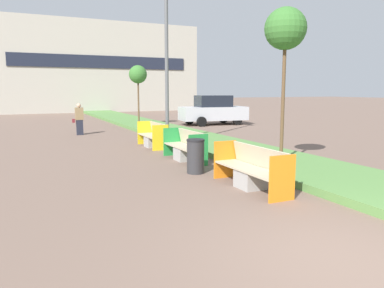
{
  "coord_description": "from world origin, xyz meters",
  "views": [
    {
      "loc": [
        -3.75,
        -3.29,
        2.21
      ],
      "look_at": [
        0.9,
        6.76,
        0.6
      ],
      "focal_mm": 35.0,
      "sensor_mm": 36.0,
      "label": 1
    }
  ],
  "objects_px": {
    "parked_car_distant": "(213,110)",
    "litter_bin": "(196,156)",
    "bench_green_frame": "(185,149)",
    "street_lamp_post": "(166,20)",
    "bench_orange_frame": "(252,172)",
    "bench_yellow_frame": "(153,138)",
    "sapling_tree_near": "(285,30)",
    "sapling_tree_far": "(138,75)",
    "pedestrian_walking": "(79,119)"
  },
  "relations": [
    {
      "from": "bench_yellow_frame",
      "to": "bench_green_frame",
      "type": "bearing_deg",
      "value": -89.96
    },
    {
      "from": "bench_orange_frame",
      "to": "street_lamp_post",
      "type": "distance_m",
      "value": 8.21
    },
    {
      "from": "bench_yellow_frame",
      "to": "sapling_tree_far",
      "type": "bearing_deg",
      "value": 76.68
    },
    {
      "from": "bench_green_frame",
      "to": "sapling_tree_near",
      "type": "xyz_separation_m",
      "value": [
        2.08,
        -2.11,
        3.46
      ]
    },
    {
      "from": "bench_yellow_frame",
      "to": "sapling_tree_far",
      "type": "height_order",
      "value": "sapling_tree_far"
    },
    {
      "from": "bench_green_frame",
      "to": "street_lamp_post",
      "type": "xyz_separation_m",
      "value": [
        0.61,
        3.15,
        4.48
      ]
    },
    {
      "from": "bench_orange_frame",
      "to": "sapling_tree_far",
      "type": "relative_size",
      "value": 0.62
    },
    {
      "from": "bench_orange_frame",
      "to": "pedestrian_walking",
      "type": "bearing_deg",
      "value": 99.52
    },
    {
      "from": "bench_orange_frame",
      "to": "sapling_tree_far",
      "type": "height_order",
      "value": "sapling_tree_far"
    },
    {
      "from": "bench_orange_frame",
      "to": "sapling_tree_far",
      "type": "xyz_separation_m",
      "value": [
        2.08,
        15.61,
        2.74
      ]
    },
    {
      "from": "bench_green_frame",
      "to": "bench_yellow_frame",
      "type": "relative_size",
      "value": 1.1
    },
    {
      "from": "bench_green_frame",
      "to": "litter_bin",
      "type": "height_order",
      "value": "bench_green_frame"
    },
    {
      "from": "litter_bin",
      "to": "sapling_tree_near",
      "type": "distance_m",
      "value": 4.25
    },
    {
      "from": "bench_yellow_frame",
      "to": "sapling_tree_near",
      "type": "distance_m",
      "value": 6.59
    },
    {
      "from": "street_lamp_post",
      "to": "parked_car_distant",
      "type": "distance_m",
      "value": 10.21
    },
    {
      "from": "street_lamp_post",
      "to": "bench_orange_frame",
      "type": "bearing_deg",
      "value": -95.08
    },
    {
      "from": "bench_orange_frame",
      "to": "bench_green_frame",
      "type": "bearing_deg",
      "value": 90.04
    },
    {
      "from": "sapling_tree_near",
      "to": "pedestrian_walking",
      "type": "distance_m",
      "value": 11.65
    },
    {
      "from": "parked_car_distant",
      "to": "sapling_tree_far",
      "type": "bearing_deg",
      "value": 169.42
    },
    {
      "from": "bench_green_frame",
      "to": "sapling_tree_far",
      "type": "xyz_separation_m",
      "value": [
        2.08,
        11.9,
        2.75
      ]
    },
    {
      "from": "bench_orange_frame",
      "to": "bench_yellow_frame",
      "type": "distance_m",
      "value": 6.81
    },
    {
      "from": "bench_green_frame",
      "to": "litter_bin",
      "type": "relative_size",
      "value": 2.27
    },
    {
      "from": "parked_car_distant",
      "to": "street_lamp_post",
      "type": "bearing_deg",
      "value": -121.83
    },
    {
      "from": "bench_green_frame",
      "to": "street_lamp_post",
      "type": "bearing_deg",
      "value": 79.01
    },
    {
      "from": "litter_bin",
      "to": "pedestrian_walking",
      "type": "distance_m",
      "value": 10.27
    },
    {
      "from": "bench_orange_frame",
      "to": "litter_bin",
      "type": "xyz_separation_m",
      "value": [
        -0.5,
        1.91,
        0.09
      ]
    },
    {
      "from": "sapling_tree_far",
      "to": "parked_car_distant",
      "type": "xyz_separation_m",
      "value": [
        4.48,
        -1.44,
        -2.2
      ]
    },
    {
      "from": "litter_bin",
      "to": "street_lamp_post",
      "type": "relative_size",
      "value": 0.1
    },
    {
      "from": "bench_yellow_frame",
      "to": "parked_car_distant",
      "type": "relative_size",
      "value": 0.43
    },
    {
      "from": "bench_yellow_frame",
      "to": "parked_car_distant",
      "type": "height_order",
      "value": "parked_car_distant"
    },
    {
      "from": "litter_bin",
      "to": "street_lamp_post",
      "type": "height_order",
      "value": "street_lamp_post"
    },
    {
      "from": "sapling_tree_far",
      "to": "bench_green_frame",
      "type": "bearing_deg",
      "value": -99.92
    },
    {
      "from": "bench_orange_frame",
      "to": "bench_green_frame",
      "type": "xyz_separation_m",
      "value": [
        -0.0,
        3.71,
        -0.01
      ]
    },
    {
      "from": "litter_bin",
      "to": "pedestrian_walking",
      "type": "relative_size",
      "value": 0.59
    },
    {
      "from": "bench_orange_frame",
      "to": "parked_car_distant",
      "type": "xyz_separation_m",
      "value": [
        6.56,
        14.17,
        0.54
      ]
    },
    {
      "from": "bench_orange_frame",
      "to": "bench_green_frame",
      "type": "relative_size",
      "value": 1.11
    },
    {
      "from": "parked_car_distant",
      "to": "litter_bin",
      "type": "bearing_deg",
      "value": -112.61
    },
    {
      "from": "litter_bin",
      "to": "parked_car_distant",
      "type": "relative_size",
      "value": 0.21
    },
    {
      "from": "litter_bin",
      "to": "sapling_tree_near",
      "type": "height_order",
      "value": "sapling_tree_near"
    },
    {
      "from": "pedestrian_walking",
      "to": "parked_car_distant",
      "type": "relative_size",
      "value": 0.35
    },
    {
      "from": "street_lamp_post",
      "to": "pedestrian_walking",
      "type": "relative_size",
      "value": 5.73
    },
    {
      "from": "sapling_tree_near",
      "to": "litter_bin",
      "type": "bearing_deg",
      "value": 173.1
    },
    {
      "from": "bench_green_frame",
      "to": "sapling_tree_far",
      "type": "distance_m",
      "value": 12.39
    },
    {
      "from": "bench_orange_frame",
      "to": "bench_yellow_frame",
      "type": "height_order",
      "value": "same"
    },
    {
      "from": "litter_bin",
      "to": "sapling_tree_near",
      "type": "relative_size",
      "value": 0.21
    },
    {
      "from": "bench_green_frame",
      "to": "parked_car_distant",
      "type": "height_order",
      "value": "parked_car_distant"
    },
    {
      "from": "bench_yellow_frame",
      "to": "street_lamp_post",
      "type": "distance_m",
      "value": 4.52
    },
    {
      "from": "sapling_tree_far",
      "to": "parked_car_distant",
      "type": "bearing_deg",
      "value": -17.88
    },
    {
      "from": "sapling_tree_near",
      "to": "sapling_tree_far",
      "type": "relative_size",
      "value": 1.2
    },
    {
      "from": "pedestrian_walking",
      "to": "bench_green_frame",
      "type": "bearing_deg",
      "value": -76.42
    }
  ]
}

